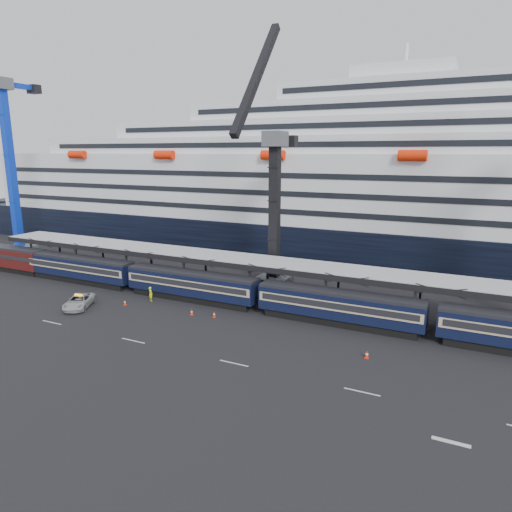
# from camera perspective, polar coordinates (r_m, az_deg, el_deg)

# --- Properties ---
(ground) EXTENTS (260.00, 260.00, 0.00)m
(ground) POSITION_cam_1_polar(r_m,az_deg,el_deg) (43.32, 17.00, -14.17)
(ground) COLOR black
(ground) RESTS_ON ground
(lane_markings) EXTENTS (111.00, 4.27, 0.02)m
(lane_markings) POSITION_cam_1_polar(r_m,az_deg,el_deg) (38.56, 28.37, -18.81)
(lane_markings) COLOR beige
(lane_markings) RESTS_ON ground
(train) EXTENTS (133.05, 3.00, 4.05)m
(train) POSITION_cam_1_polar(r_m,az_deg,el_deg) (52.29, 13.87, -6.59)
(train) COLOR black
(train) RESTS_ON ground
(canopy) EXTENTS (130.00, 6.25, 5.53)m
(canopy) POSITION_cam_1_polar(r_m,az_deg,el_deg) (54.55, 19.72, -2.82)
(canopy) COLOR #9C9FA4
(canopy) RESTS_ON ground
(cruise_ship) EXTENTS (214.09, 28.84, 34.00)m
(cruise_ship) POSITION_cam_1_polar(r_m,az_deg,el_deg) (84.97, 21.83, 7.26)
(cruise_ship) COLOR black
(cruise_ship) RESTS_ON ground
(crane_blue) EXTENTS (4.50, 19.91, 52.01)m
(crane_blue) POSITION_cam_1_polar(r_m,az_deg,el_deg) (95.22, -28.66, 10.69)
(crane_blue) COLOR #505358
(crane_blue) RESTS_ON ground
(crane_dark_near) EXTENTS (4.50, 17.75, 35.08)m
(crane_dark_near) POSITION_cam_1_polar(r_m,az_deg,el_deg) (62.73, 2.19, 6.12)
(crane_dark_near) COLOR #505358
(crane_dark_near) RESTS_ON ground
(pickup_truck) EXTENTS (4.94, 6.34, 1.60)m
(pickup_truck) POSITION_cam_1_polar(r_m,az_deg,el_deg) (62.22, -21.25, -5.33)
(pickup_truck) COLOR #A0A3A7
(pickup_truck) RESTS_ON ground
(worker) EXTENTS (0.85, 0.73, 1.95)m
(worker) POSITION_cam_1_polar(r_m,az_deg,el_deg) (62.04, -13.04, -4.64)
(worker) COLOR #DDFF0D
(worker) RESTS_ON ground
(traffic_cone_a) EXTENTS (0.37, 0.37, 0.73)m
(traffic_cone_a) POSITION_cam_1_polar(r_m,az_deg,el_deg) (61.47, -16.07, -5.59)
(traffic_cone_a) COLOR #FF2908
(traffic_cone_a) RESTS_ON ground
(traffic_cone_b) EXTENTS (0.38, 0.38, 0.76)m
(traffic_cone_b) POSITION_cam_1_polar(r_m,az_deg,el_deg) (56.14, -8.04, -6.95)
(traffic_cone_b) COLOR #FF2908
(traffic_cone_b) RESTS_ON ground
(traffic_cone_c) EXTENTS (0.36, 0.36, 0.73)m
(traffic_cone_c) POSITION_cam_1_polar(r_m,az_deg,el_deg) (55.11, -5.26, -7.28)
(traffic_cone_c) COLOR #FF2908
(traffic_cone_c) RESTS_ON ground
(traffic_cone_d) EXTENTS (0.39, 0.39, 0.77)m
(traffic_cone_d) POSITION_cam_1_polar(r_m,az_deg,el_deg) (45.86, 13.69, -11.86)
(traffic_cone_d) COLOR #FF2908
(traffic_cone_d) RESTS_ON ground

